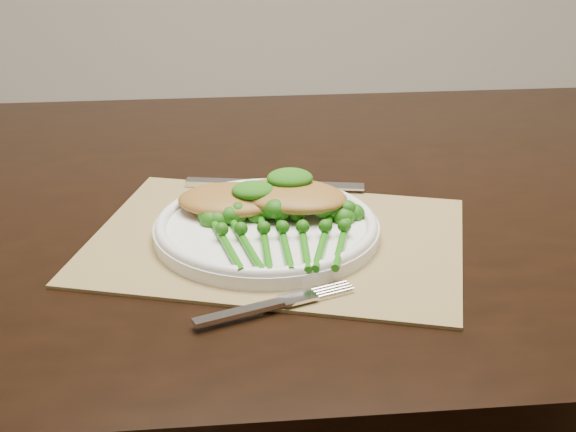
{
  "coord_description": "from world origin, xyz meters",
  "views": [
    {
      "loc": [
        -0.0,
        -1.0,
        1.15
      ],
      "look_at": [
        0.03,
        -0.2,
        0.78
      ],
      "focal_mm": 50.0,
      "sensor_mm": 36.0,
      "label": 1
    }
  ],
  "objects_px": {
    "placemat": "(277,240)",
    "broccolini_bundle": "(284,242)",
    "dinner_plate": "(267,227)",
    "chicken_fillet_left": "(233,199)",
    "dining_table": "(323,424)"
  },
  "relations": [
    {
      "from": "dinner_plate",
      "to": "broccolini_bundle",
      "type": "xyz_separation_m",
      "value": [
        0.02,
        -0.05,
        0.01
      ]
    },
    {
      "from": "dining_table",
      "to": "dinner_plate",
      "type": "bearing_deg",
      "value": -123.85
    },
    {
      "from": "placemat",
      "to": "broccolini_bundle",
      "type": "relative_size",
      "value": 2.44
    },
    {
      "from": "placemat",
      "to": "dining_table",
      "type": "bearing_deg",
      "value": 77.32
    },
    {
      "from": "placemat",
      "to": "broccolini_bundle",
      "type": "height_order",
      "value": "broccolini_bundle"
    },
    {
      "from": "dinner_plate",
      "to": "broccolini_bundle",
      "type": "distance_m",
      "value": 0.06
    },
    {
      "from": "dinner_plate",
      "to": "chicken_fillet_left",
      "type": "bearing_deg",
      "value": 131.71
    },
    {
      "from": "placemat",
      "to": "dinner_plate",
      "type": "xyz_separation_m",
      "value": [
        -0.01,
        0.01,
        0.01
      ]
    },
    {
      "from": "chicken_fillet_left",
      "to": "broccolini_bundle",
      "type": "bearing_deg",
      "value": -58.64
    },
    {
      "from": "dinner_plate",
      "to": "broccolini_bundle",
      "type": "height_order",
      "value": "broccolini_bundle"
    },
    {
      "from": "placemat",
      "to": "chicken_fillet_left",
      "type": "xyz_separation_m",
      "value": [
        -0.05,
        0.05,
        0.03
      ]
    },
    {
      "from": "placemat",
      "to": "chicken_fillet_left",
      "type": "height_order",
      "value": "chicken_fillet_left"
    },
    {
      "from": "dinner_plate",
      "to": "chicken_fillet_left",
      "type": "xyz_separation_m",
      "value": [
        -0.04,
        0.04,
        0.02
      ]
    },
    {
      "from": "dinner_plate",
      "to": "placemat",
      "type": "bearing_deg",
      "value": -27.44
    },
    {
      "from": "placemat",
      "to": "broccolini_bundle",
      "type": "distance_m",
      "value": 0.05
    }
  ]
}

